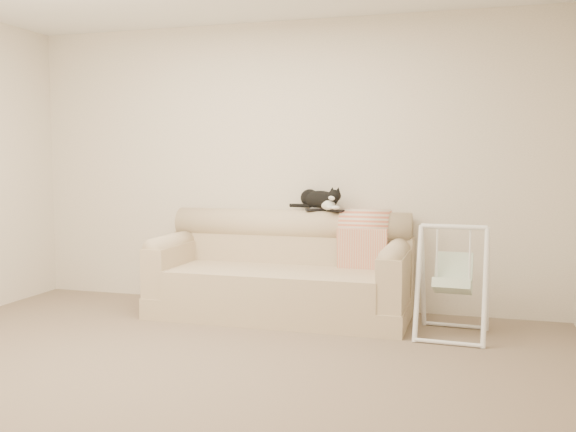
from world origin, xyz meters
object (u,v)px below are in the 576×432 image
Objects in this scene: sofa at (282,275)px; tuxedo_cat at (320,199)px; remote_b at (336,210)px; remote_a at (316,209)px; baby_swing at (453,280)px.

sofa is 0.75m from tuxedo_cat.
remote_b is 0.33× the size of tuxedo_cat.
remote_a is 0.34× the size of tuxedo_cat.
remote_b is 0.19m from tuxedo_cat.
sofa reaches higher than baby_swing.
tuxedo_cat is at bearing 160.26° from remote_b.
sofa is 1.48m from baby_swing.
tuxedo_cat reaches higher than remote_b.
sofa is at bearing 168.51° from baby_swing.
remote_a is at bearing 156.25° from baby_swing.
tuxedo_cat reaches higher than baby_swing.
remote_b is (0.19, -0.03, -0.00)m from remote_a.
sofa is 2.54× the size of baby_swing.
remote_a is at bearing -136.98° from tuxedo_cat.
baby_swing is at bearing -25.37° from tuxedo_cat.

